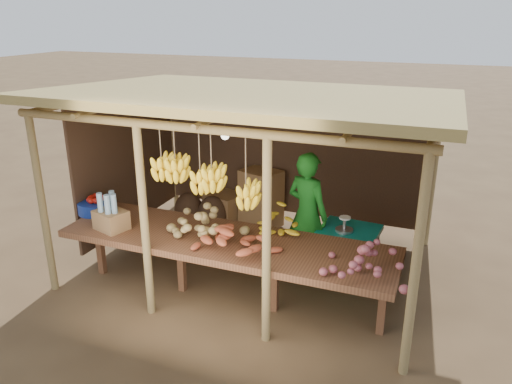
% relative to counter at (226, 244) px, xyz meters
% --- Properties ---
extents(ground, '(60.00, 60.00, 0.00)m').
position_rel_counter_xyz_m(ground, '(-0.00, 0.95, -0.74)').
color(ground, brown).
rests_on(ground, ground).
extents(stall_structure, '(4.70, 3.50, 2.43)m').
position_rel_counter_xyz_m(stall_structure, '(0.00, 1.00, 1.18)').
color(stall_structure, olive).
rests_on(stall_structure, ground).
extents(counter, '(3.90, 1.05, 0.80)m').
position_rel_counter_xyz_m(counter, '(0.00, 0.00, 0.00)').
color(counter, brown).
rests_on(counter, ground).
extents(potato_heap, '(1.11, 0.92, 0.37)m').
position_rel_counter_xyz_m(potato_heap, '(-0.31, 0.01, 0.24)').
color(potato_heap, tan).
rests_on(potato_heap, counter).
extents(sweet_potato_heap, '(0.92, 0.60, 0.35)m').
position_rel_counter_xyz_m(sweet_potato_heap, '(0.21, -0.25, 0.24)').
color(sweet_potato_heap, '#B04C2D').
rests_on(sweet_potato_heap, counter).
extents(onion_heap, '(1.02, 0.76, 0.36)m').
position_rel_counter_xyz_m(onion_heap, '(1.68, -0.28, 0.24)').
color(onion_heap, '#A24F56').
rests_on(onion_heap, counter).
extents(banana_pile, '(0.52, 0.31, 0.34)m').
position_rel_counter_xyz_m(banana_pile, '(0.50, 0.43, 0.23)').
color(banana_pile, yellow).
rests_on(banana_pile, counter).
extents(tomato_basin, '(0.43, 0.43, 0.23)m').
position_rel_counter_xyz_m(tomato_basin, '(-1.90, 0.11, 0.15)').
color(tomato_basin, navy).
rests_on(tomato_basin, counter).
extents(bottle_box, '(0.44, 0.39, 0.46)m').
position_rel_counter_xyz_m(bottle_box, '(-1.38, -0.24, 0.24)').
color(bottle_box, '#9C7246').
rests_on(bottle_box, counter).
extents(vendor, '(0.70, 0.58, 1.63)m').
position_rel_counter_xyz_m(vendor, '(0.68, 1.02, 0.08)').
color(vendor, '#1A761F').
rests_on(vendor, ground).
extents(tarp_crate, '(0.77, 0.68, 0.87)m').
position_rel_counter_xyz_m(tarp_crate, '(1.21, 1.10, -0.38)').
color(tarp_crate, brown).
rests_on(tarp_crate, ground).
extents(carton_stack, '(1.31, 0.60, 0.92)m').
position_rel_counter_xyz_m(carton_stack, '(-0.60, 2.15, -0.33)').
color(carton_stack, '#9C7246').
rests_on(carton_stack, ground).
extents(burlap_sacks, '(0.89, 0.47, 0.63)m').
position_rel_counter_xyz_m(burlap_sacks, '(-1.30, 1.83, -0.46)').
color(burlap_sacks, '#4E3524').
rests_on(burlap_sacks, ground).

